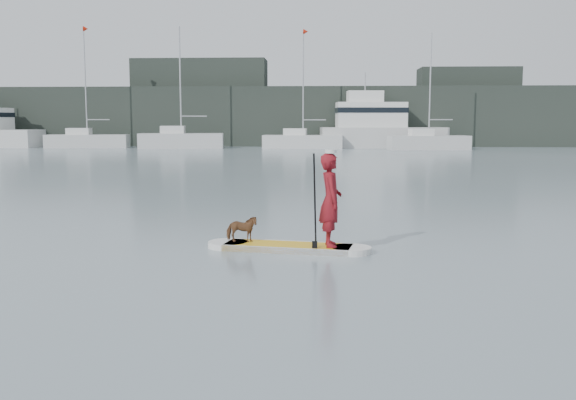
{
  "coord_description": "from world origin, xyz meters",
  "views": [
    {
      "loc": [
        2.95,
        -14.34,
        2.53
      ],
      "look_at": [
        2.29,
        -1.9,
        1.0
      ],
      "focal_mm": 40.0,
      "sensor_mm": 36.0,
      "label": 1
    }
  ],
  "objects_px": {
    "sailboat_b": "(87,139)",
    "paddler": "(331,200)",
    "motor_yacht_a": "(377,127)",
    "sailboat_e": "(428,141)",
    "sailboat_c": "(181,139)",
    "sailboat_d": "(302,140)",
    "dog": "(242,229)",
    "paddleboard": "(288,247)"
  },
  "relations": [
    {
      "from": "paddler",
      "to": "sailboat_e",
      "type": "distance_m",
      "value": 46.96
    },
    {
      "from": "motor_yacht_a",
      "to": "sailboat_c",
      "type": "bearing_deg",
      "value": -176.95
    },
    {
      "from": "sailboat_b",
      "to": "sailboat_e",
      "type": "xyz_separation_m",
      "value": [
        32.11,
        -2.41,
        -0.05
      ]
    },
    {
      "from": "sailboat_c",
      "to": "paddler",
      "type": "bearing_deg",
      "value": -81.1
    },
    {
      "from": "sailboat_b",
      "to": "sailboat_d",
      "type": "distance_m",
      "value": 20.76
    },
    {
      "from": "paddleboard",
      "to": "motor_yacht_a",
      "type": "xyz_separation_m",
      "value": [
        5.96,
        49.75,
        1.94
      ]
    },
    {
      "from": "sailboat_e",
      "to": "motor_yacht_a",
      "type": "distance_m",
      "value": 5.86
    },
    {
      "from": "sailboat_c",
      "to": "sailboat_d",
      "type": "xyz_separation_m",
      "value": [
        11.42,
        0.5,
        -0.05
      ]
    },
    {
      "from": "sailboat_b",
      "to": "paddler",
      "type": "bearing_deg",
      "value": -71.8
    },
    {
      "from": "sailboat_c",
      "to": "motor_yacht_a",
      "type": "distance_m",
      "value": 18.77
    },
    {
      "from": "paddleboard",
      "to": "sailboat_d",
      "type": "bearing_deg",
      "value": 101.62
    },
    {
      "from": "sailboat_e",
      "to": "paddler",
      "type": "bearing_deg",
      "value": -108.22
    },
    {
      "from": "sailboat_c",
      "to": "sailboat_d",
      "type": "distance_m",
      "value": 11.44
    },
    {
      "from": "paddleboard",
      "to": "dog",
      "type": "xyz_separation_m",
      "value": [
        -0.94,
        0.17,
        0.33
      ]
    },
    {
      "from": "dog",
      "to": "sailboat_b",
      "type": "relative_size",
      "value": 0.06
    },
    {
      "from": "sailboat_c",
      "to": "sailboat_b",
      "type": "bearing_deg",
      "value": 167.41
    },
    {
      "from": "sailboat_b",
      "to": "sailboat_e",
      "type": "height_order",
      "value": "sailboat_b"
    },
    {
      "from": "paddler",
      "to": "sailboat_e",
      "type": "height_order",
      "value": "sailboat_e"
    },
    {
      "from": "paddler",
      "to": "dog",
      "type": "xyz_separation_m",
      "value": [
        -1.77,
        0.32,
        -0.64
      ]
    },
    {
      "from": "sailboat_e",
      "to": "motor_yacht_a",
      "type": "bearing_deg",
      "value": 130.53
    },
    {
      "from": "paddler",
      "to": "dog",
      "type": "height_order",
      "value": "paddler"
    },
    {
      "from": "paddleboard",
      "to": "sailboat_b",
      "type": "xyz_separation_m",
      "value": [
        -21.95,
        48.28,
        0.73
      ]
    },
    {
      "from": "sailboat_e",
      "to": "motor_yacht_a",
      "type": "relative_size",
      "value": 0.85
    },
    {
      "from": "paddler",
      "to": "sailboat_b",
      "type": "bearing_deg",
      "value": 18.39
    },
    {
      "from": "motor_yacht_a",
      "to": "sailboat_e",
      "type": "bearing_deg",
      "value": -47.01
    },
    {
      "from": "paddleboard",
      "to": "dog",
      "type": "bearing_deg",
      "value": 180.0
    },
    {
      "from": "paddler",
      "to": "sailboat_e",
      "type": "xyz_separation_m",
      "value": [
        9.33,
        46.02,
        -0.28
      ]
    },
    {
      "from": "paddler",
      "to": "sailboat_b",
      "type": "distance_m",
      "value": 53.52
    },
    {
      "from": "dog",
      "to": "sailboat_b",
      "type": "xyz_separation_m",
      "value": [
        -21.01,
        48.11,
        0.41
      ]
    },
    {
      "from": "dog",
      "to": "sailboat_e",
      "type": "distance_m",
      "value": 47.03
    },
    {
      "from": "paddleboard",
      "to": "sailboat_b",
      "type": "bearing_deg",
      "value": 124.64
    },
    {
      "from": "sailboat_b",
      "to": "sailboat_d",
      "type": "xyz_separation_m",
      "value": [
        20.76,
        -0.43,
        -0.01
      ]
    },
    {
      "from": "sailboat_c",
      "to": "sailboat_e",
      "type": "height_order",
      "value": "sailboat_c"
    },
    {
      "from": "paddleboard",
      "to": "motor_yacht_a",
      "type": "distance_m",
      "value": 50.14
    },
    {
      "from": "paddleboard",
      "to": "sailboat_e",
      "type": "height_order",
      "value": "sailboat_e"
    },
    {
      "from": "paddleboard",
      "to": "paddler",
      "type": "relative_size",
      "value": 1.81
    },
    {
      "from": "sailboat_d",
      "to": "motor_yacht_a",
      "type": "bearing_deg",
      "value": 18.48
    },
    {
      "from": "sailboat_d",
      "to": "motor_yacht_a",
      "type": "xyz_separation_m",
      "value": [
        7.15,
        1.9,
        1.22
      ]
    },
    {
      "from": "sailboat_b",
      "to": "dog",
      "type": "bearing_deg",
      "value": -73.4
    },
    {
      "from": "sailboat_e",
      "to": "sailboat_b",
      "type": "bearing_deg",
      "value": 168.95
    },
    {
      "from": "paddleboard",
      "to": "sailboat_d",
      "type": "height_order",
      "value": "sailboat_d"
    },
    {
      "from": "sailboat_d",
      "to": "sailboat_b",
      "type": "bearing_deg",
      "value": -177.57
    }
  ]
}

